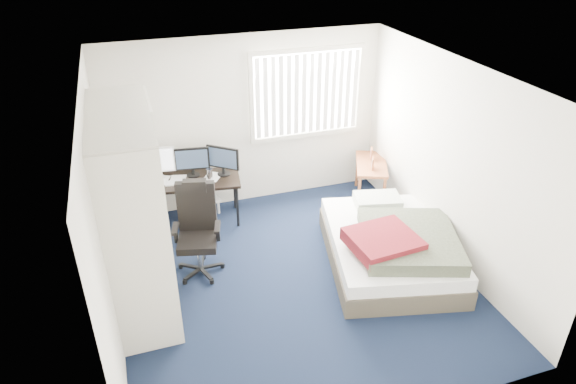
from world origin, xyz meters
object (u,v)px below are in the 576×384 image
(office_chair, at_px, (198,238))
(desk, at_px, (190,176))
(nightstand, at_px, (371,167))
(bed, at_px, (391,246))

(office_chair, bearing_deg, desk, 84.60)
(desk, height_order, office_chair, office_chair)
(desk, xyz_separation_m, nightstand, (2.66, -0.24, -0.17))
(office_chair, distance_m, bed, 2.37)
(office_chair, xyz_separation_m, nightstand, (2.77, 0.93, 0.09))
(desk, height_order, nightstand, desk)
(desk, distance_m, office_chair, 1.21)
(office_chair, xyz_separation_m, bed, (2.27, -0.66, -0.17))
(desk, bearing_deg, bed, -40.39)
(nightstand, bearing_deg, office_chair, -161.36)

